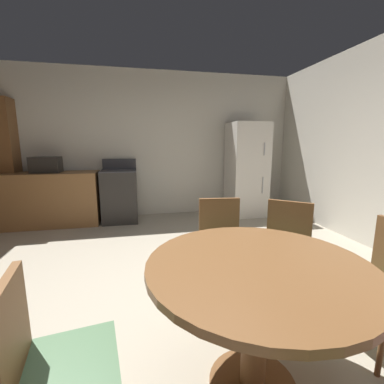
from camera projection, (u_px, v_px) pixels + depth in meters
ground_plane at (172, 312)px, 2.13m from camera, size 14.00×14.00×0.00m
wall_back at (149, 145)px, 4.94m from camera, size 5.87×0.12×2.70m
kitchen_counter at (46, 199)px, 4.36m from camera, size 1.73×0.60×0.90m
pantry_column at (3, 163)px, 4.30m from camera, size 0.44×0.36×2.10m
oven_range at (120, 195)px, 4.61m from camera, size 0.60×0.60×1.10m
refrigerator at (246, 170)px, 4.96m from camera, size 0.68×0.68×1.76m
microwave at (46, 165)px, 4.27m from camera, size 0.44×0.32×0.26m
dining_table at (257, 290)px, 1.37m from camera, size 1.17×1.17×0.76m
chair_north at (221, 240)px, 2.36m from camera, size 0.45×0.45×0.87m
chair_west at (49, 361)px, 1.04m from camera, size 0.46×0.46×0.87m
chair_northeast at (286, 245)px, 2.24m from camera, size 0.56×0.56×0.87m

